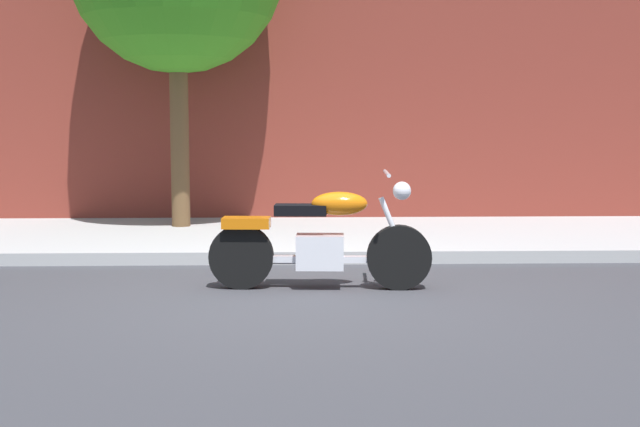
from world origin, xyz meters
name	(u,v)px	position (x,y,z in m)	size (l,w,h in m)	color
ground_plane	(294,296)	(0.00, 0.00, 0.00)	(60.00, 60.00, 0.00)	#38383D
sidewalk	(293,237)	(0.00, 3.36, 0.07)	(21.63, 3.39, 0.14)	#A7A7A7
motorcycle	(320,242)	(0.25, 0.33, 0.45)	(2.08, 0.70, 1.10)	black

